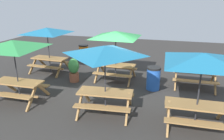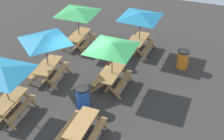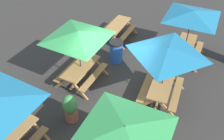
{
  "view_description": "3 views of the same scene",
  "coord_description": "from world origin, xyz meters",
  "views": [
    {
      "loc": [
        2.36,
        -7.96,
        3.69
      ],
      "look_at": [
        0.06,
        0.13,
        0.9
      ],
      "focal_mm": 35.0,
      "sensor_mm": 36.0,
      "label": 1
    },
    {
      "loc": [
        10.85,
        5.57,
        8.67
      ],
      "look_at": [
        -0.12,
        1.36,
        0.9
      ],
      "focal_mm": 50.0,
      "sensor_mm": 36.0,
      "label": 2
    },
    {
      "loc": [
        -6.17,
        -2.96,
        6.71
      ],
      "look_at": [
        0.06,
        0.13,
        0.9
      ],
      "focal_mm": 40.0,
      "sensor_mm": 36.0,
      "label": 3
    }
  ],
  "objects": [
    {
      "name": "picnic_table_3",
      "position": [
        3.18,
        -1.84,
        1.99
      ],
      "size": [
        2.83,
        2.83,
        2.34
      ],
      "rotation": [
        0.0,
        0.0,
        0.03
      ],
      "color": "#A87A44",
      "rests_on": "ground"
    },
    {
      "name": "trash_bin_blue",
      "position": [
        1.68,
        0.74,
        0.49
      ],
      "size": [
        0.59,
        0.59,
        0.98
      ],
      "color": "blue",
      "rests_on": "ground"
    },
    {
      "name": "ground_plane",
      "position": [
        0.0,
        0.0,
        0.0
      ],
      "size": [
        24.69,
        24.69,
        0.0
      ],
      "primitive_type": "plane",
      "color": "#33302D",
      "rests_on": "ground"
    },
    {
      "name": "picnic_table_4",
      "position": [
        3.37,
        1.5,
        0.56
      ],
      "size": [
        1.81,
        1.54,
        0.81
      ],
      "rotation": [
        0.0,
        0.0,
        -0.0
      ],
      "color": "#A87A44",
      "rests_on": "ground"
    },
    {
      "name": "picnic_table_5",
      "position": [
        0.35,
        -1.69,
        1.99
      ],
      "size": [
        2.18,
        2.18,
        2.34
      ],
      "rotation": [
        0.0,
        0.0,
        0.09
      ],
      "color": "#A87A44",
      "rests_on": "ground"
    },
    {
      "name": "picnic_table_2",
      "position": [
        -0.12,
        1.36,
        1.99
      ],
      "size": [
        2.83,
        2.83,
        2.34
      ],
      "rotation": [
        0.0,
        0.0,
        -0.02
      ],
      "color": "#A87A44",
      "rests_on": "ground"
    },
    {
      "name": "potted_plant_0",
      "position": [
        -1.91,
        0.66,
        0.57
      ],
      "size": [
        0.49,
        0.49,
        1.09
      ],
      "color": "#935138",
      "rests_on": "ground"
    },
    {
      "name": "picnic_table_0",
      "position": [
        -3.7,
        1.57,
        1.99
      ],
      "size": [
        2.83,
        2.83,
        2.34
      ],
      "rotation": [
        0.0,
        0.0,
        -0.04
      ],
      "color": "#A87A44",
      "rests_on": "ground"
    },
    {
      "name": "trash_bin_orange",
      "position": [
        -2.89,
        4.11,
        0.49
      ],
      "size": [
        0.59,
        0.59,
        0.98
      ],
      "color": "orange",
      "rests_on": "ground"
    },
    {
      "name": "picnic_table_1",
      "position": [
        -3.02,
        -1.71,
        1.99
      ],
      "size": [
        2.83,
        2.83,
        2.34
      ],
      "rotation": [
        0.0,
        0.0,
        0.01
      ],
      "color": "#A87A44",
      "rests_on": "ground"
    }
  ]
}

